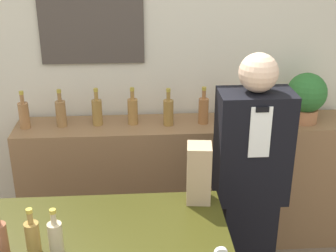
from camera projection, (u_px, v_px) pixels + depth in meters
back_wall at (146, 60)px, 3.29m from camera, size 5.20×0.09×2.70m
back_shelf at (183, 184)px, 3.42m from camera, size 2.31×0.37×0.97m
shopkeeper at (249, 189)px, 2.73m from camera, size 0.41×0.26×1.62m
potted_plant at (306, 96)px, 3.19m from camera, size 0.27×0.27×0.35m
paper_bag at (199, 173)px, 2.28m from camera, size 0.13×0.13×0.30m
counter_bottle_3 at (0, 238)px, 1.92m from camera, size 0.06×0.06×0.22m
counter_bottle_4 at (33, 237)px, 1.93m from camera, size 0.06×0.06×0.22m
counter_bottle_5 at (56, 237)px, 1.92m from camera, size 0.06×0.06×0.22m
shelf_bottle_0 at (24, 114)px, 3.12m from camera, size 0.07×0.07×0.26m
shelf_bottle_1 at (61, 113)px, 3.15m from camera, size 0.07×0.07×0.26m
shelf_bottle_2 at (97, 111)px, 3.17m from camera, size 0.07×0.07×0.26m
shelf_bottle_3 at (133, 110)px, 3.19m from camera, size 0.07×0.07×0.26m
shelf_bottle_4 at (168, 111)px, 3.17m from camera, size 0.07×0.07×0.26m
shelf_bottle_5 at (203, 110)px, 3.20m from camera, size 0.07×0.07×0.26m
shelf_bottle_6 at (238, 109)px, 3.21m from camera, size 0.07×0.07×0.26m
shelf_bottle_7 at (273, 109)px, 3.21m from camera, size 0.07×0.07×0.26m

